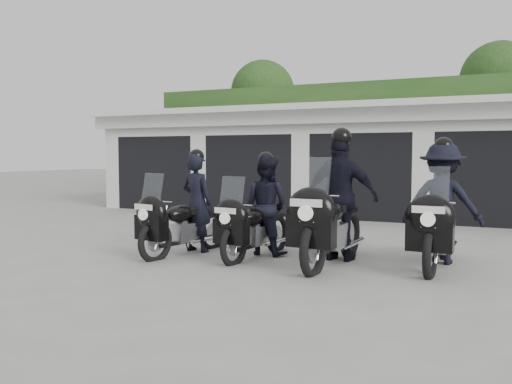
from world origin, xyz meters
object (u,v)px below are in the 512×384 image
at_px(police_bike_a, 185,211).
at_px(police_bike_d, 440,209).
at_px(police_bike_b, 260,211).
at_px(police_bike_c, 336,204).

xyz_separation_m(police_bike_a, police_bike_d, (3.97, 0.82, 0.13)).
relative_size(police_bike_b, police_bike_c, 0.82).
bearing_deg(police_bike_a, police_bike_b, 26.49).
distance_m(police_bike_a, police_bike_d, 4.06).
height_order(police_bike_b, police_bike_d, police_bike_d).
relative_size(police_bike_a, police_bike_b, 1.02).
xyz_separation_m(police_bike_c, police_bike_d, (1.47, 0.47, -0.06)).
distance_m(police_bike_b, police_bike_d, 2.79).
bearing_deg(police_bike_d, police_bike_c, -160.97).
bearing_deg(police_bike_a, police_bike_c, 19.07).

